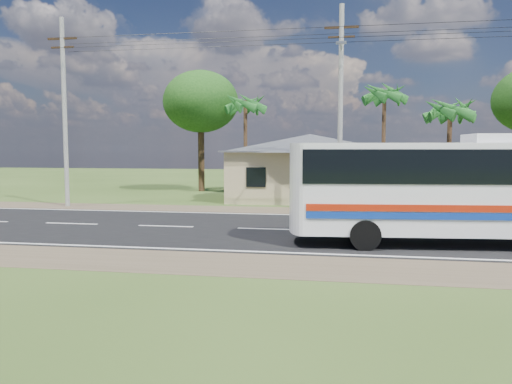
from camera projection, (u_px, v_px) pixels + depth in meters
ground at (267, 229)px, 21.21m from camera, size 120.00×120.00×0.00m
road at (267, 229)px, 21.21m from camera, size 120.00×16.00×0.03m
house at (310, 160)px, 33.57m from camera, size 12.40×10.00×5.00m
utility_poles at (334, 105)px, 26.63m from camera, size 32.80×2.22×11.00m
palm_near at (450, 110)px, 29.92m from camera, size 2.80×2.80×6.70m
palm_mid at (385, 95)px, 34.80m from camera, size 2.80×2.80×8.20m
palm_far at (245, 105)px, 37.01m from camera, size 2.80×2.80×7.70m
tree_behind_house at (201, 102)px, 39.61m from camera, size 6.00×6.00×9.61m
coach_bus at (482, 182)px, 17.52m from camera, size 12.87×3.87×3.94m
motorcycle at (460, 207)px, 25.21m from camera, size 1.79×0.74×0.92m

